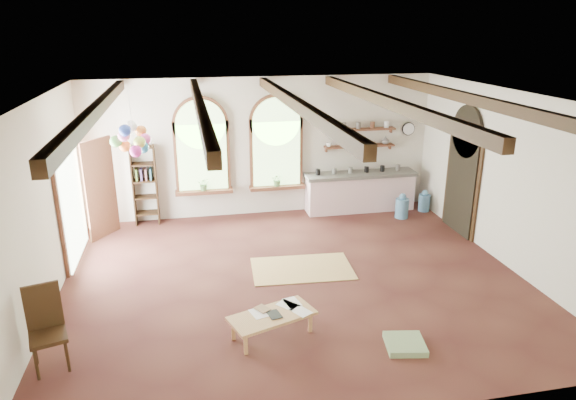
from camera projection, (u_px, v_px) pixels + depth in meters
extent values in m
plane|color=#582E24|center=(295.00, 279.00, 9.12)|extent=(8.00, 8.00, 0.00)
cube|color=brown|center=(202.00, 157.00, 11.58)|extent=(1.24, 0.08, 1.64)
cylinder|color=brown|center=(200.00, 124.00, 11.33)|extent=(1.24, 0.08, 1.24)
cube|color=#9BCA79|center=(202.00, 158.00, 11.54)|extent=(1.10, 0.04, 1.50)
cube|color=brown|center=(204.00, 192.00, 11.75)|extent=(1.30, 0.28, 0.08)
cube|color=brown|center=(276.00, 154.00, 11.90)|extent=(1.24, 0.08, 1.64)
cylinder|color=brown|center=(276.00, 121.00, 11.66)|extent=(1.24, 0.08, 1.24)
cube|color=#9BCA79|center=(277.00, 154.00, 11.86)|extent=(1.10, 0.04, 1.50)
cube|color=brown|center=(277.00, 187.00, 12.07)|extent=(1.30, 0.28, 0.08)
cube|color=brown|center=(70.00, 200.00, 9.67)|extent=(0.10, 1.90, 2.50)
cube|color=black|center=(461.00, 183.00, 10.90)|extent=(0.10, 1.30, 2.40)
cube|color=silver|center=(360.00, 193.00, 12.38)|extent=(2.60, 0.55, 0.86)
cube|color=slate|center=(361.00, 174.00, 12.23)|extent=(2.68, 0.62, 0.08)
cube|color=brown|center=(359.00, 146.00, 12.19)|extent=(1.70, 0.24, 0.04)
cube|color=brown|center=(360.00, 129.00, 12.06)|extent=(1.70, 0.24, 0.04)
cylinder|color=black|center=(408.00, 129.00, 12.37)|extent=(0.32, 0.04, 0.32)
cube|color=#362411|center=(133.00, 186.00, 11.35)|extent=(0.03, 0.32, 1.80)
cube|color=#362411|center=(156.00, 185.00, 11.45)|extent=(0.03, 0.32, 1.80)
cube|color=tan|center=(272.00, 316.00, 7.35)|extent=(1.34, 0.94, 0.05)
cube|color=tan|center=(246.00, 344.00, 6.99)|extent=(0.05, 0.05, 0.31)
cube|color=tan|center=(310.00, 322.00, 7.50)|extent=(0.05, 0.05, 0.31)
cube|color=tan|center=(233.00, 330.00, 7.32)|extent=(0.05, 0.05, 0.31)
cube|color=tan|center=(296.00, 310.00, 7.83)|extent=(0.05, 0.05, 0.31)
cube|color=#362411|center=(48.00, 337.00, 6.61)|extent=(0.56, 0.56, 0.05)
cube|color=#362411|center=(43.00, 307.00, 6.67)|extent=(0.44, 0.17, 0.66)
cube|color=tan|center=(302.00, 268.00, 9.49)|extent=(1.90, 1.25, 0.02)
cube|color=gray|center=(405.00, 344.00, 7.18)|extent=(0.62, 0.62, 0.09)
cylinder|color=#5186AF|center=(402.00, 208.00, 11.95)|extent=(0.31, 0.31, 0.46)
sphere|color=#5186AF|center=(403.00, 197.00, 11.86)|extent=(0.16, 0.16, 0.16)
cylinder|color=#5186AF|center=(424.00, 203.00, 12.40)|extent=(0.27, 0.27, 0.41)
sphere|color=#5186AF|center=(425.00, 193.00, 12.32)|extent=(0.14, 0.14, 0.14)
cylinder|color=white|center=(131.00, 114.00, 9.10)|extent=(0.01, 0.01, 0.85)
sphere|color=teal|center=(143.00, 147.00, 9.31)|extent=(0.22, 0.22, 0.22)
sphere|color=#E84DAE|center=(145.00, 139.00, 9.40)|extent=(0.22, 0.22, 0.22)
sphere|color=orange|center=(141.00, 131.00, 9.50)|extent=(0.22, 0.22, 0.22)
sphere|color=white|center=(131.00, 126.00, 9.33)|extent=(0.22, 0.22, 0.22)
sphere|color=orange|center=(125.00, 146.00, 9.42)|extent=(0.22, 0.22, 0.22)
sphere|color=#4C9A42|center=(116.00, 141.00, 9.24)|extent=(0.22, 0.22, 0.22)
sphere|color=#D86597|center=(124.00, 136.00, 9.12)|extent=(0.22, 0.22, 0.22)
sphere|color=blue|center=(125.00, 130.00, 8.97)|extent=(0.22, 0.22, 0.22)
sphere|color=#EB34B6|center=(136.00, 151.00, 9.03)|extent=(0.22, 0.22, 0.22)
sphere|color=#CCED53|center=(140.00, 142.00, 9.18)|extent=(0.22, 0.22, 0.22)
imported|color=olive|center=(258.00, 311.00, 7.42)|extent=(0.26, 0.28, 0.02)
cube|color=black|center=(274.00, 315.00, 7.33)|extent=(0.22, 0.28, 0.01)
imported|color=#598C4C|center=(204.00, 184.00, 11.66)|extent=(0.27, 0.23, 0.30)
imported|color=#598C4C|center=(277.00, 180.00, 11.98)|extent=(0.27, 0.23, 0.30)
imported|color=white|center=(329.00, 145.00, 12.02)|extent=(0.12, 0.10, 0.10)
imported|color=beige|center=(343.00, 144.00, 12.09)|extent=(0.10, 0.10, 0.09)
imported|color=beige|center=(357.00, 144.00, 12.16)|extent=(0.22, 0.22, 0.05)
imported|color=#8C664C|center=(371.00, 143.00, 12.23)|extent=(0.20, 0.20, 0.06)
imported|color=slate|center=(385.00, 140.00, 12.27)|extent=(0.18, 0.18, 0.19)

